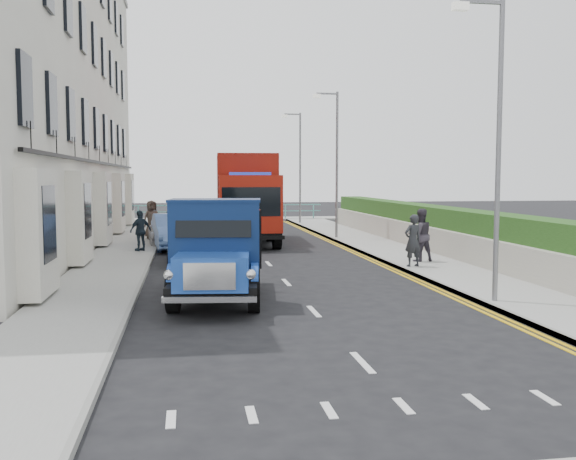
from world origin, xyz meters
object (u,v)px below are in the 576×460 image
object	(u,v)px
parked_car_front	(192,242)
pedestrian_east_near	(413,240)
red_lorry	(246,196)
lamp_mid	(334,156)
lamp_near	(494,133)
bedford_lorry	(216,257)
lamp_far	(298,161)

from	to	relation	value
parked_car_front	pedestrian_east_near	world-z (taller)	pedestrian_east_near
red_lorry	pedestrian_east_near	xyz separation A→B (m)	(4.46, -9.81, -1.18)
parked_car_front	lamp_mid	bearing A→B (deg)	47.71
lamp_near	bedford_lorry	size ratio (longest dim) A/B	1.31
lamp_mid	parked_car_front	world-z (taller)	lamp_mid
parked_car_front	pedestrian_east_near	bearing A→B (deg)	-22.84
lamp_mid	bedford_lorry	size ratio (longest dim) A/B	1.31
lamp_near	pedestrian_east_near	bearing A→B (deg)	87.80
lamp_far	bedford_lorry	world-z (taller)	lamp_far
red_lorry	parked_car_front	xyz separation A→B (m)	(-2.54, -6.60, -1.45)
bedford_lorry	lamp_mid	bearing A→B (deg)	73.57
lamp_mid	red_lorry	xyz separation A→B (m)	(-4.23, -0.40, -1.85)
lamp_far	parked_car_front	bearing A→B (deg)	-111.74
lamp_far	parked_car_front	xyz separation A→B (m)	(-6.78, -17.00, -3.30)
parked_car_front	red_lorry	bearing A→B (deg)	70.71
lamp_near	lamp_mid	world-z (taller)	same
red_lorry	parked_car_front	distance (m)	7.22
lamp_mid	parked_car_front	xyz separation A→B (m)	(-6.78, -7.00, -3.30)
lamp_far	red_lorry	xyz separation A→B (m)	(-4.23, -10.40, -1.85)
lamp_mid	lamp_far	size ratio (longest dim) A/B	1.00
lamp_far	pedestrian_east_near	distance (m)	20.44
lamp_mid	pedestrian_east_near	distance (m)	10.65
lamp_mid	bedford_lorry	distance (m)	16.43
lamp_near	red_lorry	bearing A→B (deg)	105.18
lamp_far	red_lorry	size ratio (longest dim) A/B	0.90
lamp_near	pedestrian_east_near	size ratio (longest dim) A/B	4.16
pedestrian_east_near	red_lorry	bearing A→B (deg)	-81.04
lamp_mid	pedestrian_east_near	xyz separation A→B (m)	(0.22, -10.21, -3.04)
bedford_lorry	parked_car_front	bearing A→B (deg)	99.98
lamp_far	bedford_lorry	distance (m)	25.85
lamp_near	red_lorry	world-z (taller)	lamp_near
lamp_near	bedford_lorry	world-z (taller)	lamp_near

